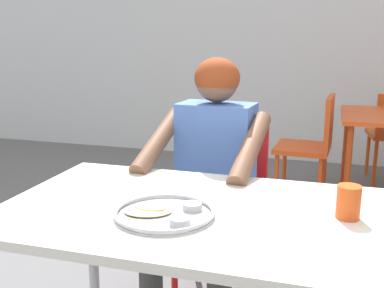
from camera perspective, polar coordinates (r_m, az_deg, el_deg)
table_foreground at (r=1.53m, az=0.35°, el=-10.51°), size 1.25×0.77×0.74m
thali_tray at (r=1.43m, az=-3.42°, el=-8.44°), size 0.31×0.31×0.03m
drinking_cup at (r=1.48m, az=18.76°, el=-6.67°), size 0.07×0.07×0.10m
chair_foreground at (r=2.33m, az=3.84°, el=-6.50°), size 0.44×0.42×0.86m
diner_foreground at (r=2.07m, az=2.19°, el=-2.90°), size 0.52×0.57×1.19m
chair_red_left at (r=3.62m, az=14.73°, el=0.34°), size 0.43×0.46×0.86m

